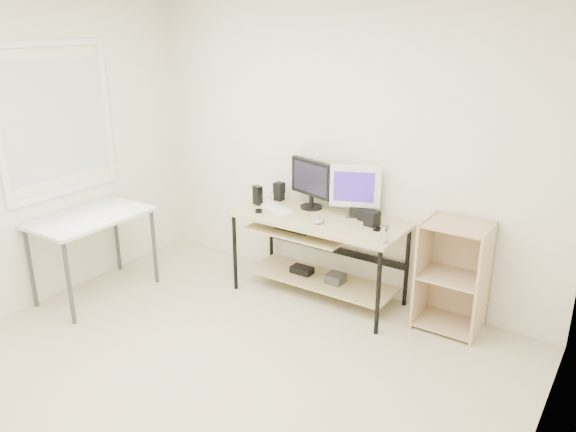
% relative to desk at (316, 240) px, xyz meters
% --- Properties ---
extents(room, '(4.01, 4.01, 2.62)m').
position_rel_desk_xyz_m(room, '(-0.11, -1.62, 0.78)').
color(room, beige).
rests_on(room, ground).
extents(desk, '(1.50, 0.65, 0.75)m').
position_rel_desk_xyz_m(desk, '(0.00, 0.00, 0.00)').
color(desk, tan).
rests_on(desk, ground).
extents(side_table, '(0.60, 1.00, 0.75)m').
position_rel_desk_xyz_m(side_table, '(-1.65, -1.06, 0.13)').
color(side_table, white).
rests_on(side_table, ground).
extents(shelf_unit, '(0.50, 0.40, 0.90)m').
position_rel_desk_xyz_m(shelf_unit, '(1.18, 0.16, -0.09)').
color(shelf_unit, tan).
rests_on(shelf_unit, ground).
extents(black_monitor, '(0.48, 0.20, 0.44)m').
position_rel_desk_xyz_m(black_monitor, '(-0.17, 0.19, 0.46)').
color(black_monitor, black).
rests_on(black_monitor, desk).
extents(white_imac, '(0.41, 0.21, 0.46)m').
position_rel_desk_xyz_m(white_imac, '(0.27, 0.18, 0.48)').
color(white_imac, silver).
rests_on(white_imac, desk).
extents(keyboard, '(0.49, 0.32, 0.02)m').
position_rel_desk_xyz_m(keyboard, '(-0.45, 0.00, 0.22)').
color(keyboard, white).
rests_on(keyboard, desk).
extents(mouse, '(0.09, 0.13, 0.04)m').
position_rel_desk_xyz_m(mouse, '(0.09, -0.11, 0.23)').
color(mouse, '#B7B7BD').
rests_on(mouse, desk).
extents(center_speaker, '(0.20, 0.11, 0.09)m').
position_rel_desk_xyz_m(center_speaker, '(0.34, 0.17, 0.26)').
color(center_speaker, black).
rests_on(center_speaker, desk).
extents(speaker_left, '(0.09, 0.09, 0.17)m').
position_rel_desk_xyz_m(speaker_left, '(-0.54, 0.22, 0.30)').
color(speaker_left, black).
rests_on(speaker_left, desk).
extents(speaker_right, '(0.12, 0.12, 0.12)m').
position_rel_desk_xyz_m(speaker_right, '(0.48, 0.08, 0.27)').
color(speaker_right, black).
rests_on(speaker_right, desk).
extents(audio_controller, '(0.10, 0.08, 0.18)m').
position_rel_desk_xyz_m(audio_controller, '(-0.63, 0.00, 0.30)').
color(audio_controller, black).
rests_on(audio_controller, desk).
extents(volume_puck, '(0.08, 0.08, 0.03)m').
position_rel_desk_xyz_m(volume_puck, '(-0.49, -0.17, 0.22)').
color(volume_puck, black).
rests_on(volume_puck, desk).
extents(smartphone, '(0.06, 0.10, 0.01)m').
position_rel_desk_xyz_m(smartphone, '(0.57, 0.02, 0.22)').
color(smartphone, black).
rests_on(smartphone, desk).
extents(coaster, '(0.11, 0.11, 0.01)m').
position_rel_desk_xyz_m(coaster, '(0.72, -0.21, 0.21)').
color(coaster, '#AB7F4D').
rests_on(coaster, desk).
extents(drinking_glass, '(0.08, 0.08, 0.13)m').
position_rel_desk_xyz_m(drinking_glass, '(0.72, -0.21, 0.28)').
color(drinking_glass, white).
rests_on(drinking_glass, coaster).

